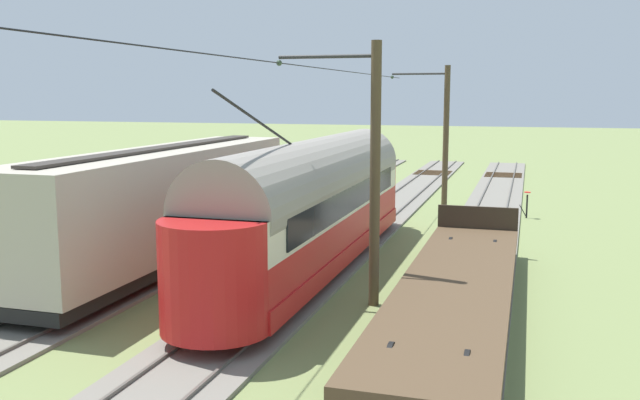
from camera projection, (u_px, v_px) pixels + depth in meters
name	position (u px, v px, depth m)	size (l,w,h in m)	color
ground_plane	(298.00, 283.00, 21.25)	(220.00, 220.00, 0.00)	olive
track_streetcar_siding	(463.00, 292.00, 20.13)	(2.80, 80.00, 0.18)	slate
track_adjacent_siding	(301.00, 279.00, 21.54)	(2.80, 80.00, 0.18)	slate
track_third_siding	(159.00, 268.00, 22.96)	(2.80, 80.00, 0.18)	slate
vintage_streetcar	(314.00, 202.00, 22.47)	(2.65, 17.36, 5.67)	red
flatcar_adjacent	(457.00, 282.00, 18.14)	(2.80, 14.80, 1.60)	brown
boxcar_far_siding	(164.00, 203.00, 23.05)	(2.96, 14.59, 3.85)	#B2A893
catenary_pole_foreground	(444.00, 136.00, 33.81)	(2.92, 0.28, 7.12)	#4C3D28
catenary_pole_mid_near	(372.00, 170.00, 18.53)	(2.92, 0.28, 7.12)	#4C3D28
overhead_wire_run	(290.00, 64.00, 19.52)	(2.71, 36.30, 0.18)	black
switch_stand	(527.00, 203.00, 32.38)	(0.50, 0.30, 1.24)	black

